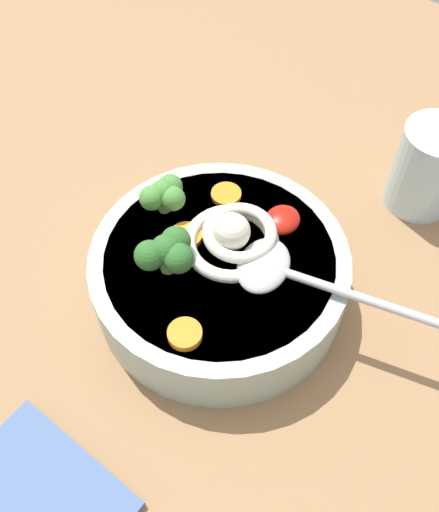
# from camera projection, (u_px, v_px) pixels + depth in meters

# --- Properties ---
(table_slab) EXTENTS (1.19, 1.19, 0.04)m
(table_slab) POSITION_uv_depth(u_px,v_px,m) (199.00, 275.00, 0.58)
(table_slab) COLOR #936D47
(table_slab) RESTS_ON ground
(soup_bowl) EXTENTS (0.23, 0.23, 0.06)m
(soup_bowl) POSITION_uv_depth(u_px,v_px,m) (220.00, 275.00, 0.52)
(soup_bowl) COLOR #9EB2A3
(soup_bowl) RESTS_ON table_slab
(noodle_pile) EXTENTS (0.09, 0.09, 0.04)m
(noodle_pile) POSITION_uv_depth(u_px,v_px,m) (234.00, 236.00, 0.50)
(noodle_pile) COLOR silver
(noodle_pile) RESTS_ON soup_bowl
(soup_spoon) EXTENTS (0.07, 0.18, 0.02)m
(soup_spoon) POSITION_uv_depth(u_px,v_px,m) (279.00, 270.00, 0.48)
(soup_spoon) COLOR #B7B7BC
(soup_spoon) RESTS_ON soup_bowl
(chili_sauce_dollop) EXTENTS (0.03, 0.03, 0.02)m
(chili_sauce_dollop) POSITION_uv_depth(u_px,v_px,m) (282.00, 220.00, 0.52)
(chili_sauce_dollop) COLOR #B2190F
(chili_sauce_dollop) RESTS_ON soup_bowl
(broccoli_floret_front) EXTENTS (0.05, 0.04, 0.04)m
(broccoli_floret_front) POSITION_uv_depth(u_px,v_px,m) (168.00, 252.00, 0.47)
(broccoli_floret_front) COLOR #7A9E60
(broccoli_floret_front) RESTS_ON soup_bowl
(broccoli_floret_rear) EXTENTS (0.04, 0.04, 0.04)m
(broccoli_floret_rear) POSITION_uv_depth(u_px,v_px,m) (164.00, 194.00, 0.52)
(broccoli_floret_rear) COLOR #7A9E60
(broccoli_floret_rear) RESTS_ON soup_bowl
(carrot_slice_extra_b) EXTENTS (0.03, 0.03, 0.00)m
(carrot_slice_extra_b) POSITION_uv_depth(u_px,v_px,m) (226.00, 194.00, 0.54)
(carrot_slice_extra_b) COLOR orange
(carrot_slice_extra_b) RESTS_ON soup_bowl
(carrot_slice_left) EXTENTS (0.03, 0.03, 0.01)m
(carrot_slice_left) POSITION_uv_depth(u_px,v_px,m) (184.00, 235.00, 0.51)
(carrot_slice_left) COLOR orange
(carrot_slice_left) RESTS_ON soup_bowl
(carrot_slice_center) EXTENTS (0.03, 0.03, 0.01)m
(carrot_slice_center) POSITION_uv_depth(u_px,v_px,m) (185.00, 334.00, 0.45)
(carrot_slice_center) COLOR orange
(carrot_slice_center) RESTS_ON soup_bowl
(carrot_slice_near_spoon) EXTENTS (0.03, 0.03, 0.00)m
(carrot_slice_near_spoon) POSITION_uv_depth(u_px,v_px,m) (214.00, 229.00, 0.52)
(carrot_slice_near_spoon) COLOR orange
(carrot_slice_near_spoon) RESTS_ON soup_bowl
(drinking_glass) EXTENTS (0.07, 0.07, 0.09)m
(drinking_glass) POSITION_uv_depth(u_px,v_px,m) (428.00, 168.00, 0.58)
(drinking_glass) COLOR silver
(drinking_glass) RESTS_ON table_slab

